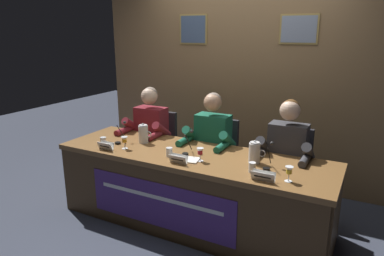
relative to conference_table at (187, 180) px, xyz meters
name	(u,v)px	position (x,y,z in m)	size (l,w,h in m)	color
ground_plane	(192,221)	(0.00, 0.10, -0.49)	(12.00, 12.00, 0.00)	#383D4C
wall_back_panelled	(242,77)	(0.00, 1.43, 0.81)	(3.88, 0.14, 2.60)	#937047
conference_table	(187,180)	(0.00, 0.00, 0.00)	(2.68, 0.82, 0.73)	brown
chair_left	(158,150)	(-0.79, 0.70, -0.05)	(0.44, 0.44, 0.92)	black
panelist_left	(147,133)	(-0.79, 0.50, 0.23)	(0.51, 0.48, 1.24)	black
nameplate_left	(106,146)	(-0.79, -0.20, 0.28)	(0.17, 0.06, 0.08)	white
juice_glass_left	(124,140)	(-0.65, -0.09, 0.32)	(0.06, 0.06, 0.12)	white
water_cup_left	(103,142)	(-0.91, -0.10, 0.27)	(0.06, 0.06, 0.08)	silver
microphone_left	(120,136)	(-0.81, 0.04, 0.31)	(0.06, 0.17, 0.22)	black
chair_center	(217,161)	(0.00, 0.70, -0.05)	(0.44, 0.44, 0.92)	black
panelist_center	(210,142)	(0.00, 0.50, 0.23)	(0.51, 0.48, 1.24)	black
nameplate_center	(178,159)	(0.02, -0.19, 0.28)	(0.17, 0.06, 0.08)	white
juice_glass_center	(200,152)	(0.17, -0.05, 0.32)	(0.06, 0.06, 0.12)	white
water_cup_center	(169,153)	(-0.14, -0.07, 0.27)	(0.06, 0.06, 0.08)	silver
microphone_center	(187,146)	(-0.03, 0.07, 0.31)	(0.06, 0.17, 0.22)	black
chair_right	(288,174)	(0.80, 0.70, -0.05)	(0.44, 0.44, 0.92)	black
panelist_right	(285,154)	(0.80, 0.50, 0.23)	(0.51, 0.48, 1.24)	black
nameplate_right	(263,176)	(0.79, -0.21, 0.28)	(0.19, 0.06, 0.08)	white
juice_glass_right	(289,171)	(0.97, -0.12, 0.32)	(0.06, 0.06, 0.12)	white
water_cup_right	(252,168)	(0.66, -0.07, 0.27)	(0.06, 0.06, 0.08)	silver
microphone_right	(268,160)	(0.75, 0.06, 0.31)	(0.06, 0.17, 0.22)	black
water_pitcher_left_side	(143,134)	(-0.60, 0.16, 0.33)	(0.15, 0.10, 0.21)	silver
water_pitcher_right_side	(255,153)	(0.61, 0.14, 0.33)	(0.15, 0.10, 0.21)	silver
document_stack_center	(187,159)	(0.05, -0.08, 0.24)	(0.23, 0.19, 0.01)	white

